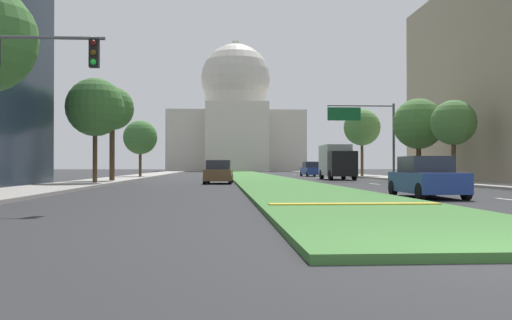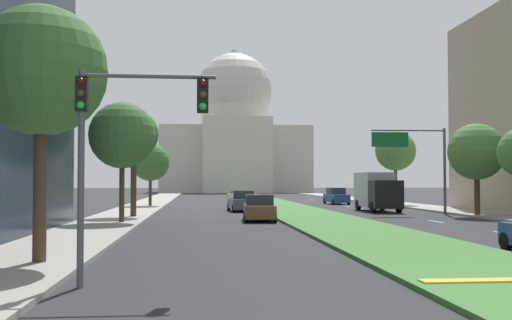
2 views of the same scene
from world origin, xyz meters
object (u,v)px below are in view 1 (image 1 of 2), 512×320
object	(u,v)px
traffic_light_near_left	(24,80)
sedan_distant	(216,171)
street_tree_left_distant	(140,138)
box_truck_delivery	(337,161)
street_tree_right_mid	(454,123)
overhead_guide_sign	(368,125)
street_tree_right_far	(419,124)
capitol_building	(236,119)
street_tree_left_far	(112,109)
street_tree_left_mid	(95,107)
street_tree_right_distant	(362,127)
sedan_far_horizon	(311,170)
sedan_midblock	(219,173)
sedan_lead_stopped	(427,178)

from	to	relation	value
traffic_light_near_left	sedan_distant	world-z (taller)	traffic_light_near_left
street_tree_left_distant	box_truck_delivery	distance (m)	21.55
street_tree_right_mid	street_tree_left_distant	bearing A→B (deg)	138.10
overhead_guide_sign	street_tree_right_far	world-z (taller)	street_tree_right_far
capitol_building	street_tree_left_far	distance (m)	92.09
traffic_light_near_left	street_tree_left_mid	bearing A→B (deg)	96.85
street_tree_left_far	street_tree_right_distant	distance (m)	29.73
street_tree_left_mid	sedan_far_horizon	bearing A→B (deg)	55.87
street_tree_right_distant	box_truck_delivery	size ratio (longest dim) A/B	1.18
sedan_distant	box_truck_delivery	world-z (taller)	box_truck_delivery
traffic_light_near_left	box_truck_delivery	size ratio (longest dim) A/B	0.81
box_truck_delivery	overhead_guide_sign	bearing A→B (deg)	-70.18
street_tree_left_far	sedan_midblock	size ratio (longest dim) A/B	1.70
sedan_far_horizon	street_tree_right_far	bearing A→B (deg)	-78.66
sedan_distant	box_truck_delivery	size ratio (longest dim) A/B	0.74
capitol_building	sedan_far_horizon	world-z (taller)	capitol_building
street_tree_left_far	sedan_distant	xyz separation A→B (m)	(7.89, 8.51, -4.78)
sedan_midblock	street_tree_right_distant	bearing A→B (deg)	53.19
street_tree_left_distant	street_tree_right_distant	world-z (taller)	street_tree_right_distant
street_tree_left_far	street_tree_right_distant	size ratio (longest dim) A/B	0.97
sedan_lead_stopped	sedan_midblock	xyz separation A→B (m)	(-8.23, 18.06, 0.01)
street_tree_left_distant	sedan_midblock	distance (m)	22.33
street_tree_left_mid	street_tree_left_far	bearing A→B (deg)	89.19
street_tree_left_far	sedan_lead_stopped	bearing A→B (deg)	-52.86
street_tree_right_mid	sedan_lead_stopped	xyz separation A→B (m)	(-8.12, -16.28, -3.49)
traffic_light_near_left	sedan_midblock	xyz separation A→B (m)	(5.70, 22.86, -3.01)
street_tree_left_mid	box_truck_delivery	world-z (taller)	street_tree_left_mid
sedan_midblock	sedan_far_horizon	bearing A→B (deg)	67.41
street_tree_left_far	box_truck_delivery	bearing A→B (deg)	21.42
street_tree_right_mid	sedan_lead_stopped	bearing A→B (deg)	-116.52
traffic_light_near_left	sedan_midblock	bearing A→B (deg)	76.00
capitol_building	sedan_lead_stopped	world-z (taller)	capitol_building
sedan_lead_stopped	street_tree_left_distant	bearing A→B (deg)	113.34
sedan_distant	sedan_far_horizon	distance (m)	18.14
capitol_building	street_tree_left_far	bearing A→B (deg)	-97.57
sedan_midblock	box_truck_delivery	distance (m)	15.45
sedan_midblock	overhead_guide_sign	bearing A→B (deg)	26.75
sedan_distant	sedan_midblock	bearing A→B (deg)	-88.83
traffic_light_near_left	sedan_far_horizon	distance (m)	52.02
street_tree_right_mid	box_truck_delivery	size ratio (longest dim) A/B	0.92
street_tree_right_mid	street_tree_left_far	world-z (taller)	street_tree_left_far
street_tree_right_far	box_truck_delivery	size ratio (longest dim) A/B	1.02
street_tree_right_distant	street_tree_left_far	bearing A→B (deg)	-143.69
street_tree_right_distant	street_tree_left_distant	bearing A→B (deg)	-178.25
overhead_guide_sign	street_tree_left_far	xyz separation A→B (m)	(-20.65, -2.76, 0.93)
capitol_building	street_tree_right_mid	bearing A→B (deg)	-82.67
overhead_guide_sign	street_tree_right_far	distance (m)	4.50
overhead_guide_sign	box_truck_delivery	bearing A→B (deg)	109.82
street_tree_right_far	street_tree_left_distant	xyz separation A→B (m)	(-24.00, 17.35, -0.26)
street_tree_left_mid	street_tree_left_distant	world-z (taller)	street_tree_left_mid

